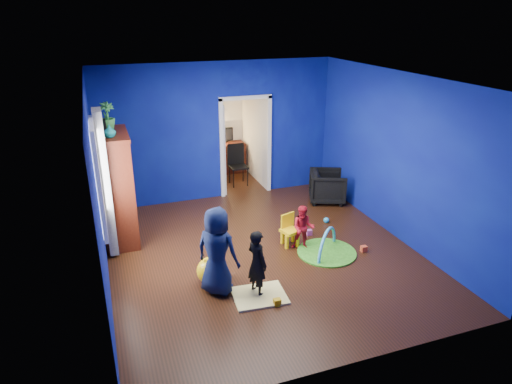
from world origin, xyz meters
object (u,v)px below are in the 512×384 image
object	(u,v)px
kid_chair	(290,232)
study_desk	(227,158)
armchair	(328,186)
tv_armoire	(116,188)
vase	(109,131)
folding_chair	(238,166)
child_navy	(217,251)
crt_tv	(118,186)
child_black	(257,263)
play_mat	(327,252)
toddler_red	(303,228)
hopper_ball	(211,271)

from	to	relation	value
kid_chair	study_desk	bearing A→B (deg)	72.48
armchair	tv_armoire	world-z (taller)	tv_armoire
vase	folding_chair	bearing A→B (deg)	38.40
child_navy	crt_tv	world-z (taller)	child_navy
child_black	play_mat	world-z (taller)	child_black
child_navy	vase	size ratio (longest dim) A/B	6.64
kid_chair	vase	bearing A→B (deg)	144.80
toddler_red	tv_armoire	xyz separation A→B (m)	(-2.91, 1.42, 0.58)
armchair	folding_chair	xyz separation A→B (m)	(-1.49, 1.60, 0.12)
armchair	play_mat	bearing A→B (deg)	174.88
child_navy	hopper_ball	distance (m)	0.52
child_black	toddler_red	distance (m)	1.55
tv_armoire	study_desk	xyz separation A→B (m)	(2.81, 2.89, -0.60)
tv_armoire	folding_chair	world-z (taller)	tv_armoire
vase	child_navy	bearing A→B (deg)	-57.08
armchair	hopper_ball	world-z (taller)	armchair
child_black	tv_armoire	size ratio (longest dim) A/B	0.51
armchair	toddler_red	bearing A→B (deg)	164.06
study_desk	folding_chair	distance (m)	0.96
child_navy	hopper_ball	world-z (taller)	child_navy
crt_tv	kid_chair	xyz separation A→B (m)	(2.72, -1.22, -0.77)
vase	kid_chair	xyz separation A→B (m)	(2.76, -0.92, -1.81)
tv_armoire	kid_chair	size ratio (longest dim) A/B	3.92
hopper_ball	kid_chair	world-z (taller)	kid_chair
child_black	armchair	bearing A→B (deg)	-62.31
crt_tv	play_mat	size ratio (longest dim) A/B	0.70
armchair	crt_tv	distance (m)	4.33
kid_chair	armchair	bearing A→B (deg)	28.17
tv_armoire	hopper_ball	xyz separation A→B (m)	(1.16, -1.92, -0.77)
kid_chair	hopper_ball	bearing A→B (deg)	-173.23
play_mat	kid_chair	bearing A→B (deg)	134.40
tv_armoire	child_navy	bearing A→B (deg)	-60.84
crt_tv	kid_chair	distance (m)	3.08
hopper_ball	folding_chair	world-z (taller)	folding_chair
vase	crt_tv	world-z (taller)	vase
tv_armoire	study_desk	bearing A→B (deg)	45.78
vase	crt_tv	distance (m)	1.08
child_black	vase	world-z (taller)	vase
toddler_red	study_desk	xyz separation A→B (m)	(-0.10, 4.30, -0.02)
hopper_ball	study_desk	size ratio (longest dim) A/B	0.47
tv_armoire	play_mat	size ratio (longest dim) A/B	1.97
toddler_red	vase	world-z (taller)	vase
kid_chair	study_desk	xyz separation A→B (m)	(0.05, 4.10, 0.12)
toddler_red	hopper_ball	xyz separation A→B (m)	(-1.75, -0.50, -0.19)
toddler_red	crt_tv	distance (m)	3.26
study_desk	child_navy	bearing A→B (deg)	-107.57
tv_armoire	folding_chair	bearing A→B (deg)	34.44
child_navy	study_desk	world-z (taller)	child_navy
kid_chair	folding_chair	distance (m)	3.15
tv_armoire	study_desk	distance (m)	4.07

